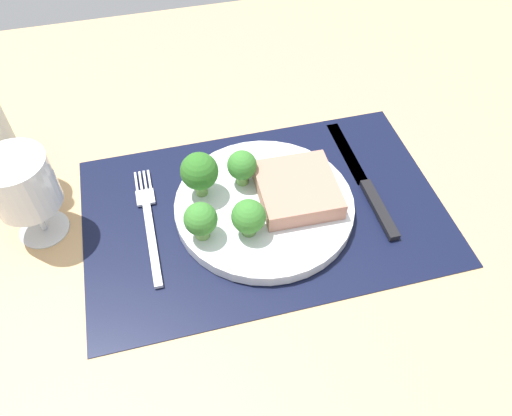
# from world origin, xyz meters

# --- Properties ---
(ground_plane) EXTENTS (1.40, 1.10, 0.03)m
(ground_plane) POSITION_xyz_m (0.00, 0.00, -0.01)
(ground_plane) COLOR tan
(placemat) EXTENTS (0.47, 0.30, 0.00)m
(placemat) POSITION_xyz_m (0.00, 0.00, 0.00)
(placemat) COLOR black
(placemat) RESTS_ON ground_plane
(plate) EXTENTS (0.23, 0.23, 0.02)m
(plate) POSITION_xyz_m (0.00, 0.00, 0.01)
(plate) COLOR silver
(plate) RESTS_ON placemat
(steak) EXTENTS (0.10, 0.11, 0.02)m
(steak) POSITION_xyz_m (0.04, 0.00, 0.03)
(steak) COLOR tan
(steak) RESTS_ON plate
(broccoli_back_left) EXTENTS (0.04, 0.04, 0.05)m
(broccoli_back_left) POSITION_xyz_m (-0.02, 0.04, 0.05)
(broccoli_back_left) COLOR #6B994C
(broccoli_back_left) RESTS_ON plate
(broccoli_near_fork) EXTENTS (0.05, 0.05, 0.06)m
(broccoli_near_fork) POSITION_xyz_m (-0.08, 0.04, 0.06)
(broccoli_near_fork) COLOR #6B994C
(broccoli_near_fork) RESTS_ON plate
(broccoli_front_edge) EXTENTS (0.04, 0.04, 0.05)m
(broccoli_front_edge) POSITION_xyz_m (-0.09, -0.03, 0.05)
(broccoli_front_edge) COLOR #6B994C
(broccoli_front_edge) RESTS_ON plate
(broccoli_center) EXTENTS (0.04, 0.04, 0.05)m
(broccoli_center) POSITION_xyz_m (-0.03, -0.04, 0.05)
(broccoli_center) COLOR #5B8942
(broccoli_center) RESTS_ON plate
(fork) EXTENTS (0.02, 0.19, 0.01)m
(fork) POSITION_xyz_m (-0.15, 0.01, 0.01)
(fork) COLOR silver
(fork) RESTS_ON placemat
(knife) EXTENTS (0.02, 0.23, 0.01)m
(knife) POSITION_xyz_m (0.15, 0.01, 0.01)
(knife) COLOR black
(knife) RESTS_ON placemat
(wine_glass) EXTENTS (0.08, 0.08, 0.12)m
(wine_glass) POSITION_xyz_m (-0.28, 0.04, 0.08)
(wine_glass) COLOR silver
(wine_glass) RESTS_ON ground_plane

